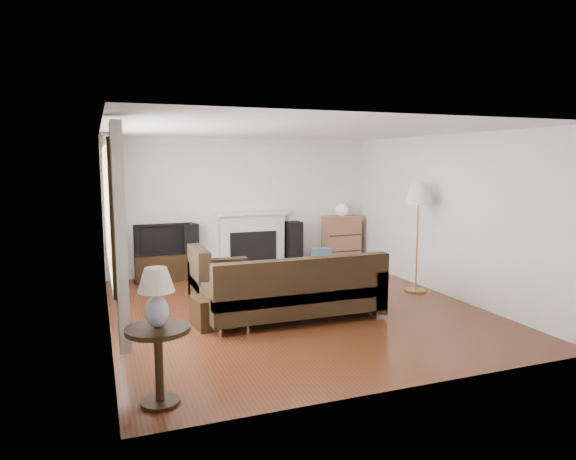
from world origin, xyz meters
name	(u,v)px	position (x,y,z in m)	size (l,w,h in m)	color
room	(296,222)	(0.00, 0.00, 1.25)	(5.10, 5.60, 2.54)	#582713
window	(109,207)	(-2.45, -0.20, 1.55)	(0.12, 2.74, 1.54)	brown
curtain_near	(120,238)	(-2.40, -1.72, 1.40)	(0.10, 0.35, 2.10)	beige
curtain_far	(110,209)	(-2.40, 1.32, 1.40)	(0.10, 0.35, 2.10)	beige
fireplace	(252,242)	(0.15, 2.64, 0.57)	(1.40, 0.26, 1.15)	white
tv_stand	(162,267)	(-1.55, 2.50, 0.23)	(0.93, 0.42, 0.47)	black
television	(162,239)	(-1.55, 2.50, 0.74)	(0.96, 0.13, 0.55)	black
speaker_left	(188,251)	(-1.08, 2.52, 0.49)	(0.27, 0.33, 0.99)	black
speaker_right	(294,245)	(0.97, 2.55, 0.47)	(0.26, 0.31, 0.93)	black
bookshelf	(341,241)	(1.98, 2.53, 0.50)	(0.73, 0.35, 1.00)	#976146
globe_lamp	(342,210)	(1.98, 2.53, 1.13)	(0.26, 0.26, 0.26)	white
sectional_sofa	(294,288)	(-0.18, -0.40, 0.41)	(2.56, 1.87, 0.83)	black
coffee_table	(253,280)	(-0.30, 1.06, 0.21)	(1.07, 0.58, 0.42)	#8F5D44
footstool	(213,312)	(-1.27, -0.35, 0.19)	(0.46, 0.46, 0.39)	black
floor_lamp	(417,238)	(2.18, 0.24, 0.87)	(0.45, 0.45, 1.75)	#A76D3A
side_table	(159,366)	(-2.15, -2.26, 0.35)	(0.55, 0.55, 0.69)	black
table_lamp	(157,298)	(-2.15, -2.26, 0.94)	(0.31, 0.31, 0.51)	silver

